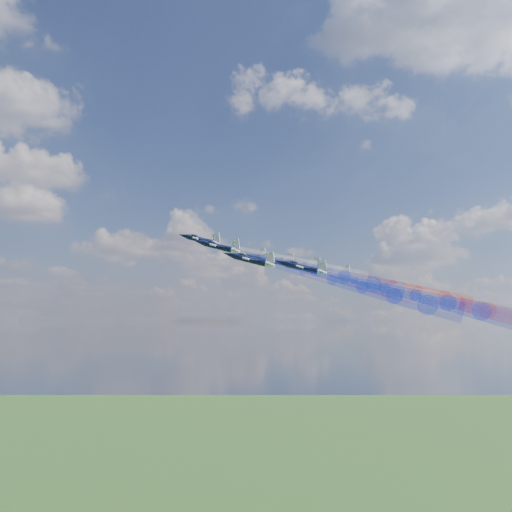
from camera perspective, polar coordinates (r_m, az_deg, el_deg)
jet_lead at (r=161.94m, az=-5.34°, el=1.56°), size 16.81×17.62×7.50m
trail_lead at (r=150.82m, az=3.17°, el=-0.51°), size 26.91×35.74×15.21m
jet_inner_left at (r=147.84m, az=-3.65°, el=0.91°), size 16.81×17.62×7.50m
trail_inner_left at (r=137.68m, az=5.84°, el=-1.42°), size 26.91×35.74×15.21m
jet_inner_right at (r=164.47m, az=-0.93°, el=0.15°), size 16.81×17.62×7.50m
trail_inner_right at (r=155.34m, az=7.68°, el=-1.96°), size 26.91×35.74×15.21m
jet_outer_left at (r=133.57m, az=-0.53°, el=-0.37°), size 16.81×17.62×7.50m
trail_outer_left at (r=125.13m, az=10.23°, el=-3.04°), size 26.91×35.74×15.21m
jet_center_third at (r=152.50m, az=1.63°, el=-0.40°), size 16.81×17.62×7.50m
trail_center_third at (r=144.69m, az=11.07°, el=-2.71°), size 26.91×35.74×15.21m
jet_outer_right at (r=167.60m, az=4.37°, el=-0.69°), size 16.81×17.62×7.50m
trail_outer_right at (r=160.82m, az=13.02°, el=-2.78°), size 26.91×35.74×15.21m
jet_rear_left at (r=137.42m, az=4.50°, el=-1.13°), size 16.81×17.62×7.50m
trail_rear_left at (r=131.19m, az=15.14°, el=-3.70°), size 26.91×35.74×15.21m
jet_rear_right at (r=155.85m, az=7.00°, el=-1.50°), size 16.81×17.62×7.50m
trail_rear_right at (r=150.47m, az=16.40°, el=-3.75°), size 26.91×35.74×15.21m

